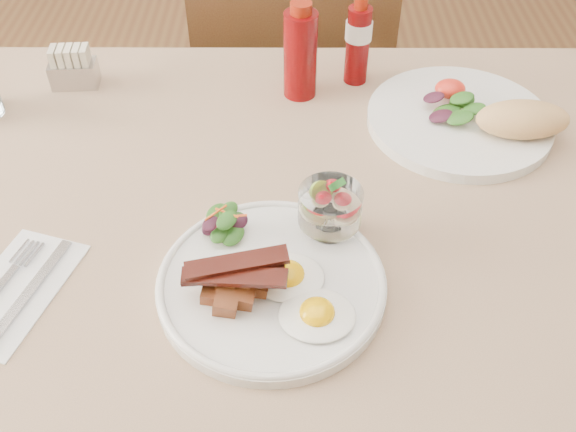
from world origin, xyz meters
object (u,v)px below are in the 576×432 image
object	(u,v)px
table	(294,254)
fruit_cup	(330,207)
chair_far	(293,85)
ketchup_bottle	(300,53)
second_plate	(474,118)
main_plate	(271,284)
hot_sauce_bottle	(358,41)
sugar_caddy	(73,69)

from	to	relation	value
table	fruit_cup	world-z (taller)	fruit_cup
chair_far	ketchup_bottle	world-z (taller)	chair_far
table	second_plate	size ratio (longest dim) A/B	4.43
main_plate	second_plate	distance (m)	0.45
fruit_cup	hot_sauce_bottle	world-z (taller)	hot_sauce_bottle
table	main_plate	xyz separation A→B (m)	(-0.03, -0.14, 0.10)
table	ketchup_bottle	bearing A→B (deg)	87.91
table	main_plate	size ratio (longest dim) A/B	4.75
hot_sauce_bottle	second_plate	bearing A→B (deg)	-38.43
ketchup_bottle	sugar_caddy	world-z (taller)	ketchup_bottle
hot_sauce_bottle	sugar_caddy	xyz separation A→B (m)	(-0.48, -0.02, -0.04)
fruit_cup	second_plate	size ratio (longest dim) A/B	0.27
second_plate	ketchup_bottle	size ratio (longest dim) A/B	1.84
chair_far	sugar_caddy	distance (m)	0.57
fruit_cup	chair_far	bearing A→B (deg)	93.56
sugar_caddy	hot_sauce_bottle	bearing A→B (deg)	-2.02
main_plate	hot_sauce_bottle	xyz separation A→B (m)	(0.14, 0.47, 0.07)
chair_far	main_plate	world-z (taller)	chair_far
main_plate	sugar_caddy	size ratio (longest dim) A/B	3.46
sugar_caddy	table	bearing A→B (deg)	-44.00
second_plate	sugar_caddy	world-z (taller)	second_plate
ketchup_bottle	hot_sauce_bottle	world-z (taller)	ketchup_bottle
chair_far	main_plate	size ratio (longest dim) A/B	3.32
table	sugar_caddy	world-z (taller)	sugar_caddy
table	hot_sauce_bottle	world-z (taller)	hot_sauce_bottle
chair_far	fruit_cup	xyz separation A→B (m)	(0.04, -0.72, 0.29)
main_plate	second_plate	bearing A→B (deg)	46.43
main_plate	second_plate	xyz separation A→B (m)	(0.31, 0.33, 0.01)
second_plate	sugar_caddy	size ratio (longest dim) A/B	3.71
sugar_caddy	ketchup_bottle	bearing A→B (deg)	-7.70
second_plate	ketchup_bottle	xyz separation A→B (m)	(-0.27, 0.10, 0.06)
ketchup_bottle	sugar_caddy	distance (m)	0.39
main_plate	hot_sauce_bottle	size ratio (longest dim) A/B	1.79
table	chair_far	distance (m)	0.68
fruit_cup	ketchup_bottle	bearing A→B (deg)	95.66
fruit_cup	sugar_caddy	bearing A→B (deg)	138.69
fruit_cup	second_plate	bearing A→B (deg)	45.83
fruit_cup	hot_sauce_bottle	bearing A→B (deg)	80.80
second_plate	main_plate	bearing A→B (deg)	-133.57
second_plate	sugar_caddy	bearing A→B (deg)	169.43
chair_far	main_plate	xyz separation A→B (m)	(-0.03, -0.80, 0.24)
table	second_plate	xyz separation A→B (m)	(0.28, 0.19, 0.11)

